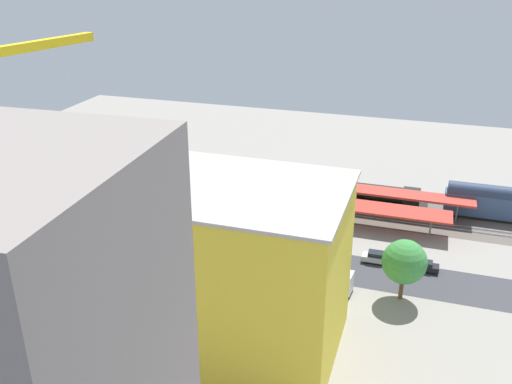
{
  "coord_description": "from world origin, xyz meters",
  "views": [
    {
      "loc": [
        -21.3,
        76.01,
        44.48
      ],
      "look_at": [
        2.55,
        0.15,
        9.99
      ],
      "focal_mm": 39.22,
      "sensor_mm": 36.0,
      "label": 1
    }
  ],
  "objects_px": {
    "passenger_coach": "(498,202)",
    "parked_car_5": "(225,235)",
    "street_tree_1": "(260,245)",
    "box_truck_1": "(264,275)",
    "street_tree_2": "(332,257)",
    "parked_car_1": "(375,258)",
    "parked_car_4": "(263,242)",
    "parked_car_6": "(189,229)",
    "street_tree_4": "(206,231)",
    "parked_car_2": "(334,252)",
    "traffic_light": "(190,206)",
    "locomotive": "(382,196)",
    "construction_building": "(169,259)",
    "street_tree_0": "(404,262)",
    "platform_canopy_near": "(261,194)",
    "freight_coach_far": "(146,173)",
    "street_tree_3": "(255,242)",
    "parked_car_0": "(424,266)",
    "parked_car_3": "(300,247)",
    "box_truck_0": "(322,279)",
    "platform_canopy_far": "(309,183)"
  },
  "relations": [
    {
      "from": "passenger_coach",
      "to": "parked_car_5",
      "type": "relative_size",
      "value": 3.93
    },
    {
      "from": "street_tree_1",
      "to": "box_truck_1",
      "type": "bearing_deg",
      "value": 118.44
    },
    {
      "from": "street_tree_2",
      "to": "parked_car_1",
      "type": "bearing_deg",
      "value": -125.69
    },
    {
      "from": "parked_car_4",
      "to": "parked_car_6",
      "type": "bearing_deg",
      "value": -1.7
    },
    {
      "from": "street_tree_4",
      "to": "parked_car_2",
      "type": "bearing_deg",
      "value": -158.36
    },
    {
      "from": "parked_car_1",
      "to": "traffic_light",
      "type": "xyz_separation_m",
      "value": [
        31.36,
        -1.09,
        3.92
      ]
    },
    {
      "from": "locomotive",
      "to": "box_truck_1",
      "type": "relative_size",
      "value": 1.77
    },
    {
      "from": "locomotive",
      "to": "street_tree_2",
      "type": "distance_m",
      "value": 29.91
    },
    {
      "from": "street_tree_1",
      "to": "street_tree_4",
      "type": "distance_m",
      "value": 9.07
    },
    {
      "from": "parked_car_5",
      "to": "construction_building",
      "type": "height_order",
      "value": "construction_building"
    },
    {
      "from": "street_tree_4",
      "to": "street_tree_0",
      "type": "bearing_deg",
      "value": 176.86
    },
    {
      "from": "platform_canopy_near",
      "to": "freight_coach_far",
      "type": "distance_m",
      "value": 26.08
    },
    {
      "from": "street_tree_1",
      "to": "locomotive",
      "type": "bearing_deg",
      "value": -116.18
    },
    {
      "from": "street_tree_3",
      "to": "street_tree_2",
      "type": "bearing_deg",
      "value": -174.51
    },
    {
      "from": "street_tree_1",
      "to": "street_tree_4",
      "type": "bearing_deg",
      "value": -7.94
    },
    {
      "from": "locomotive",
      "to": "traffic_light",
      "type": "distance_m",
      "value": 36.61
    },
    {
      "from": "parked_car_1",
      "to": "street_tree_4",
      "type": "xyz_separation_m",
      "value": [
        25.07,
        7.3,
        4.32
      ]
    },
    {
      "from": "platform_canopy_near",
      "to": "parked_car_0",
      "type": "distance_m",
      "value": 31.9
    },
    {
      "from": "passenger_coach",
      "to": "street_tree_0",
      "type": "distance_m",
      "value": 33.94
    },
    {
      "from": "street_tree_2",
      "to": "street_tree_4",
      "type": "bearing_deg",
      "value": -1.47
    },
    {
      "from": "parked_car_4",
      "to": "parked_car_0",
      "type": "bearing_deg",
      "value": 179.73
    },
    {
      "from": "platform_canopy_near",
      "to": "street_tree_1",
      "type": "height_order",
      "value": "street_tree_1"
    },
    {
      "from": "street_tree_2",
      "to": "street_tree_3",
      "type": "xyz_separation_m",
      "value": [
        11.14,
        1.07,
        1.18
      ]
    },
    {
      "from": "parked_car_1",
      "to": "street_tree_4",
      "type": "distance_m",
      "value": 26.47
    },
    {
      "from": "street_tree_4",
      "to": "parked_car_0",
      "type": "bearing_deg",
      "value": -167.76
    },
    {
      "from": "parked_car_3",
      "to": "street_tree_3",
      "type": "xyz_separation_m",
      "value": [
        4.78,
        8.77,
        4.78
      ]
    },
    {
      "from": "freight_coach_far",
      "to": "street_tree_0",
      "type": "distance_m",
      "value": 58.03
    },
    {
      "from": "parked_car_1",
      "to": "street_tree_2",
      "type": "xyz_separation_m",
      "value": [
        5.6,
        7.8,
        3.53
      ]
    },
    {
      "from": "street_tree_1",
      "to": "box_truck_0",
      "type": "bearing_deg",
      "value": 171.64
    },
    {
      "from": "parked_car_0",
      "to": "platform_canopy_near",
      "type": "bearing_deg",
      "value": -22.65
    },
    {
      "from": "parked_car_1",
      "to": "street_tree_2",
      "type": "bearing_deg",
      "value": 54.31
    },
    {
      "from": "locomotive",
      "to": "street_tree_0",
      "type": "xyz_separation_m",
      "value": [
        -5.66,
        30.61,
        3.9
      ]
    },
    {
      "from": "parked_car_2",
      "to": "parked_car_5",
      "type": "distance_m",
      "value": 18.4
    },
    {
      "from": "parked_car_1",
      "to": "construction_building",
      "type": "relative_size",
      "value": 0.1
    },
    {
      "from": "street_tree_1",
      "to": "street_tree_2",
      "type": "relative_size",
      "value": 1.08
    },
    {
      "from": "box_truck_0",
      "to": "street_tree_1",
      "type": "distance_m",
      "value": 10.31
    },
    {
      "from": "box_truck_1",
      "to": "parked_car_2",
      "type": "bearing_deg",
      "value": -125.17
    },
    {
      "from": "platform_canopy_near",
      "to": "locomotive",
      "type": "distance_m",
      "value": 23.12
    },
    {
      "from": "parked_car_5",
      "to": "street_tree_2",
      "type": "xyz_separation_m",
      "value": [
        -19.24,
        7.88,
        3.61
      ]
    },
    {
      "from": "box_truck_1",
      "to": "street_tree_2",
      "type": "bearing_deg",
      "value": -158.03
    },
    {
      "from": "parked_car_3",
      "to": "street_tree_2",
      "type": "bearing_deg",
      "value": 129.52
    },
    {
      "from": "parked_car_2",
      "to": "parked_car_4",
      "type": "bearing_deg",
      "value": 1.32
    },
    {
      "from": "parked_car_6",
      "to": "street_tree_3",
      "type": "height_order",
      "value": "street_tree_3"
    },
    {
      "from": "street_tree_2",
      "to": "street_tree_0",
      "type": "bearing_deg",
      "value": 173.63
    },
    {
      "from": "parked_car_1",
      "to": "street_tree_0",
      "type": "bearing_deg",
      "value": 116.44
    },
    {
      "from": "box_truck_0",
      "to": "parked_car_6",
      "type": "bearing_deg",
      "value": -22.23
    },
    {
      "from": "parked_car_5",
      "to": "street_tree_4",
      "type": "xyz_separation_m",
      "value": [
        0.23,
        7.39,
        4.4
      ]
    },
    {
      "from": "street_tree_2",
      "to": "passenger_coach",
      "type": "bearing_deg",
      "value": -129.69
    },
    {
      "from": "platform_canopy_far",
      "to": "parked_car_3",
      "type": "height_order",
      "value": "platform_canopy_far"
    },
    {
      "from": "parked_car_3",
      "to": "street_tree_1",
      "type": "bearing_deg",
      "value": 63.92
    }
  ]
}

